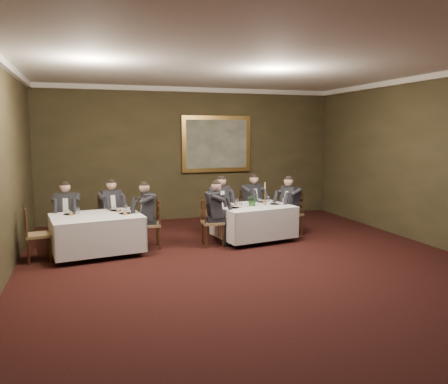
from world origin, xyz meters
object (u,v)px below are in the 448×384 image
diner_main_backleft (220,213)px  chair_main_endright (291,223)px  chair_sec_backleft (68,233)px  centerpiece (253,199)px  diner_sec_backright (111,218)px  diner_main_endleft (212,221)px  diner_sec_backleft (67,222)px  chair_main_backleft (219,222)px  diner_main_endright (291,213)px  diner_main_backright (251,210)px  chair_main_endleft (212,232)px  table_second (97,231)px  chair_sec_backright (111,229)px  diner_sec_endright (149,223)px  candlestick (265,196)px  table_main (253,220)px  chair_sec_endright (150,234)px  chair_main_backright (251,219)px  painting (217,144)px  chair_sec_endleft (38,246)px

diner_main_backleft → chair_main_endright: diner_main_backleft is taller
chair_sec_backleft → centerpiece: 3.91m
chair_sec_backleft → diner_sec_backright: bearing=-169.1°
chair_main_endright → diner_main_endleft: bearing=82.7°
chair_sec_backleft → diner_sec_backleft: (-0.00, -0.01, 0.23)m
chair_main_backleft → diner_main_endright: 1.64m
diner_sec_backleft → diner_main_backleft: bearing=-175.4°
diner_sec_backleft → centerpiece: 3.87m
diner_main_endleft → diner_sec_backright: (-1.98, 0.93, 0.00)m
diner_main_backright → diner_sec_backleft: 4.12m
chair_main_endleft → diner_main_endright: diner_main_endright is taller
table_second → centerpiece: (3.24, 0.10, 0.46)m
chair_sec_backright → diner_sec_endright: size_ratio=0.74×
table_second → chair_sec_backright: 0.97m
centerpiece → candlestick: 0.32m
chair_main_backleft → table_second: bearing=4.2°
table_main → chair_main_backleft: 0.93m
diner_main_endright → chair_sec_endright: (-3.20, -0.13, -0.23)m
chair_main_backright → painting: painting is taller
chair_sec_backleft → candlestick: 4.20m
chair_main_backleft → diner_main_endleft: diner_main_endleft is taller
diner_sec_backright → chair_sec_backleft: bearing=-12.4°
chair_main_endleft → candlestick: 1.44m
table_second → diner_sec_backleft: diner_sec_backleft is taller
chair_sec_backright → table_main: bearing=145.2°
chair_main_endleft → chair_main_endright: bearing=102.2°
diner_sec_backleft → diner_main_endright: bearing=177.6°
table_second → diner_main_backleft: 2.85m
diner_main_backleft → diner_main_backright: bearing=176.4°
chair_main_backright → diner_sec_endright: bearing=-4.0°
chair_main_endright → painting: size_ratio=0.52×
chair_main_backleft → chair_main_endright: bearing=146.7°
chair_main_backright → diner_sec_backleft: (-4.11, -0.22, 0.23)m
table_second → diner_sec_backright: size_ratio=1.35×
diner_main_backright → diner_sec_backleft: bearing=-19.4°
table_second → chair_main_backright: chair_main_backright is taller
chair_main_backleft → centerpiece: (0.52, -0.75, 0.62)m
chair_main_backleft → diner_main_backright: bearing=175.6°
diner_main_backleft → painting: 2.61m
chair_main_endright → diner_sec_backright: bearing=64.4°
diner_main_endleft → chair_sec_backright: diner_main_endleft is taller
chair_sec_backleft → table_second: bearing=129.1°
diner_main_endright → chair_sec_backleft: size_ratio=1.35×
chair_main_backleft → diner_main_endleft: bearing=51.6°
chair_sec_endright → centerpiece: 2.29m
table_main → chair_sec_endleft: chair_sec_endleft is taller
table_second → chair_main_backleft: chair_main_backleft is taller
diner_sec_backleft → diner_sec_endright: (1.58, -0.61, 0.00)m
diner_main_endright → chair_sec_endright: 3.21m
diner_main_endleft → diner_main_endright: same height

